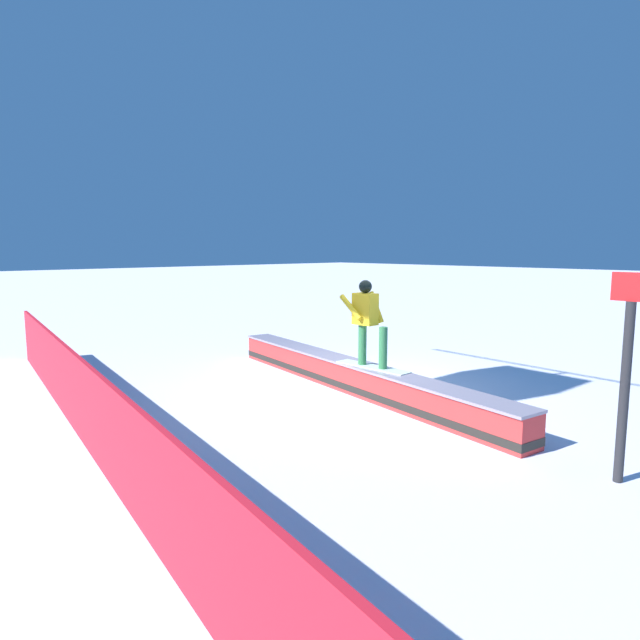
% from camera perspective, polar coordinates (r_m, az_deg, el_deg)
% --- Properties ---
extents(ground_plane, '(120.00, 120.00, 0.00)m').
position_cam_1_polar(ground_plane, '(9.68, 3.49, -7.44)').
color(ground_plane, white).
extents(grind_box, '(7.23, 1.65, 0.52)m').
position_cam_1_polar(grind_box, '(9.62, 3.50, -6.08)').
color(grind_box, red).
rests_on(grind_box, ground_plane).
extents(snowboarder, '(1.44, 0.43, 1.46)m').
position_cam_1_polar(snowboarder, '(9.10, 5.02, 0.03)').
color(snowboarder, silver).
rests_on(snowboarder, grind_box).
extents(safety_fence, '(13.71, 2.22, 1.12)m').
position_cam_1_polar(safety_fence, '(7.10, -22.85, -8.98)').
color(safety_fence, red).
rests_on(safety_fence, ground_plane).
extents(trail_marker, '(0.40, 0.10, 2.26)m').
position_cam_1_polar(trail_marker, '(6.57, 29.55, -4.88)').
color(trail_marker, '#262628').
rests_on(trail_marker, ground_plane).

